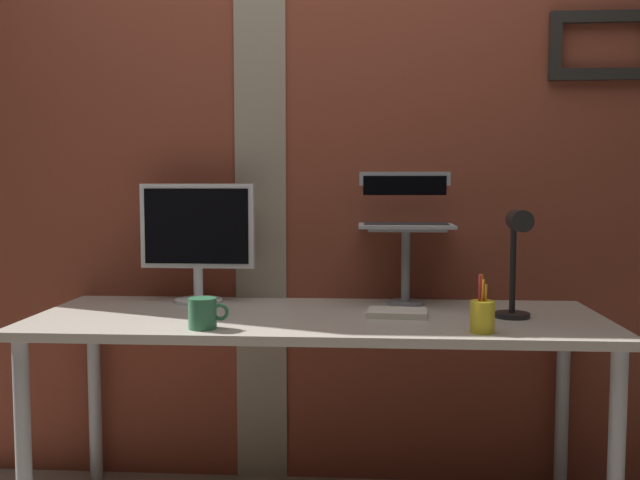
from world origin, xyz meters
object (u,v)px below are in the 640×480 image
object	(u,v)px
monitor	(198,232)
coffee_mug	(203,313)
pen_cup	(482,316)
desk_lamp	(517,252)
laptop	(405,212)

from	to	relation	value
monitor	coffee_mug	xyz separation A→B (m)	(0.13, -0.49, -0.22)
monitor	pen_cup	bearing A→B (deg)	-26.18
pen_cup	coffee_mug	world-z (taller)	pen_cup
monitor	desk_lamp	bearing A→B (deg)	-14.23
monitor	laptop	world-z (taller)	laptop
monitor	laptop	xyz separation A→B (m)	(0.78, 0.06, 0.08)
monitor	pen_cup	size ratio (longest dim) A/B	2.52
laptop	desk_lamp	size ratio (longest dim) A/B	0.95
pen_cup	coffee_mug	bearing A→B (deg)	180.00
monitor	desk_lamp	distance (m)	1.16
pen_cup	laptop	bearing A→B (deg)	110.66
pen_cup	coffee_mug	xyz separation A→B (m)	(-0.86, 0.00, -0.00)
desk_lamp	pen_cup	bearing A→B (deg)	-124.80
laptop	coffee_mug	xyz separation A→B (m)	(-0.65, -0.55, -0.29)
desk_lamp	coffee_mug	bearing A→B (deg)	-168.64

